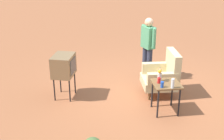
{
  "coord_description": "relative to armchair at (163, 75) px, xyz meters",
  "views": [
    {
      "loc": [
        6.26,
        -1.76,
        3.21
      ],
      "look_at": [
        0.13,
        -0.92,
        0.65
      ],
      "focal_mm": 46.71,
      "sensor_mm": 36.0,
      "label": 1
    }
  ],
  "objects": [
    {
      "name": "soda_can_blue",
      "position": [
        0.98,
        -0.34,
        0.23
      ],
      "size": [
        0.07,
        0.07,
        0.12
      ],
      "primitive_type": "cylinder",
      "color": "blue",
      "rests_on": "side_table"
    },
    {
      "name": "ground_plane",
      "position": [
        -0.22,
        -0.28,
        -0.5
      ],
      "size": [
        60.0,
        60.0,
        0.0
      ],
      "primitive_type": "plane",
      "color": "#A05B38"
    },
    {
      "name": "person_standing",
      "position": [
        -0.96,
        -0.14,
        0.44
      ],
      "size": [
        0.54,
        0.33,
        1.64
      ],
      "color": "#2D3347",
      "rests_on": "ground"
    },
    {
      "name": "bottle_short_clear",
      "position": [
        1.04,
        -0.14,
        0.27
      ],
      "size": [
        0.06,
        0.06,
        0.2
      ],
      "primitive_type": "cylinder",
      "color": "silver",
      "rests_on": "side_table"
    },
    {
      "name": "tv_on_stand",
      "position": [
        -0.17,
        -2.29,
        0.28
      ],
      "size": [
        0.7,
        0.59,
        1.03
      ],
      "color": "black",
      "rests_on": "ground"
    },
    {
      "name": "flower_vase",
      "position": [
        0.68,
        -0.31,
        0.32
      ],
      "size": [
        0.15,
        0.1,
        0.27
      ],
      "color": "silver",
      "rests_on": "side_table"
    },
    {
      "name": "armchair",
      "position": [
        0.0,
        0.0,
        0.0
      ],
      "size": [
        0.82,
        0.82,
        1.06
      ],
      "color": "brown",
      "rests_on": "ground"
    },
    {
      "name": "soda_can_red",
      "position": [
        0.78,
        -0.34,
        0.23
      ],
      "size": [
        0.07,
        0.07,
        0.12
      ],
      "primitive_type": "cylinder",
      "color": "red",
      "rests_on": "side_table"
    },
    {
      "name": "side_table",
      "position": [
        0.8,
        -0.19,
        0.07
      ],
      "size": [
        0.56,
        0.56,
        0.67
      ],
      "color": "black",
      "rests_on": "ground"
    }
  ]
}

